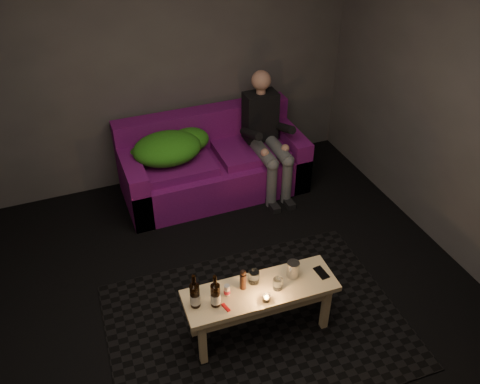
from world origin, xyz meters
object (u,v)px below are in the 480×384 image
(sofa, at_px, (212,165))
(beer_bottle_a, at_px, (195,295))
(coffee_table, at_px, (260,297))
(beer_bottle_b, at_px, (215,294))
(steel_cup, at_px, (293,269))
(person, at_px, (266,132))

(sofa, height_order, beer_bottle_a, sofa)
(coffee_table, relative_size, beer_bottle_a, 3.99)
(beer_bottle_b, bearing_deg, steel_cup, 5.31)
(sofa, xyz_separation_m, person, (0.53, -0.15, 0.35))
(person, distance_m, beer_bottle_b, 2.15)
(person, xyz_separation_m, steel_cup, (-0.55, -1.74, -0.12))
(beer_bottle_a, bearing_deg, steel_cup, 0.96)
(coffee_table, bearing_deg, sofa, 81.48)
(sofa, bearing_deg, steel_cup, -90.55)
(person, height_order, steel_cup, person)
(coffee_table, height_order, steel_cup, steel_cup)
(beer_bottle_b, bearing_deg, coffee_table, 3.55)
(beer_bottle_a, bearing_deg, coffee_table, -2.79)
(sofa, relative_size, coffee_table, 1.63)
(person, xyz_separation_m, beer_bottle_b, (-1.17, -1.80, -0.08))
(person, bearing_deg, steel_cup, -107.55)
(beer_bottle_a, height_order, beer_bottle_b, beer_bottle_a)
(beer_bottle_b, height_order, steel_cup, beer_bottle_b)
(person, relative_size, beer_bottle_b, 4.51)
(coffee_table, height_order, beer_bottle_a, beer_bottle_a)
(sofa, xyz_separation_m, beer_bottle_b, (-0.64, -1.95, 0.27))
(person, height_order, coffee_table, person)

